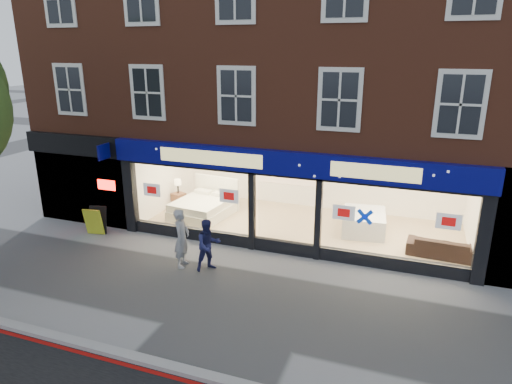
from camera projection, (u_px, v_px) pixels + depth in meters
The scene contains 12 objects.
ground at pixel (249, 302), 11.54m from camera, with size 120.00×120.00×0.00m, color gray.
kerb_line at pixel (192, 383), 8.76m from camera, with size 60.00×0.10×0.01m, color #8C0A07.
kerb_stone at pixel (196, 374), 8.92m from camera, with size 60.00×0.25×0.12m, color gray.
showroom_floor at pixel (301, 227), 16.22m from camera, with size 11.00×4.50×0.10m, color tan.
building at pixel (319, 31), 15.72m from camera, with size 19.00×8.26×10.30m.
display_bed at pixel (204, 206), 17.08m from camera, with size 2.10×2.44×1.28m.
bedside_table at pixel (179, 200), 18.08m from camera, with size 0.45×0.45×0.55m, color brown.
mattress_stack at pixel (364, 222), 15.58m from camera, with size 1.57×1.90×0.69m.
sofa at pixel (442, 247), 13.78m from camera, with size 2.00×0.78×0.58m, color black.
a_board at pixel (96, 221), 15.58m from camera, with size 0.63×0.41×0.97m, color gold.
pedestrian_grey at pixel (182, 238), 13.20m from camera, with size 0.64×0.42×1.76m, color #97999E.
pedestrian_blue at pixel (208, 245), 13.00m from camera, with size 0.75×0.58×1.53m, color #1B1E4E.
Camera 1 is at (3.63, -9.47, 6.17)m, focal length 32.00 mm.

